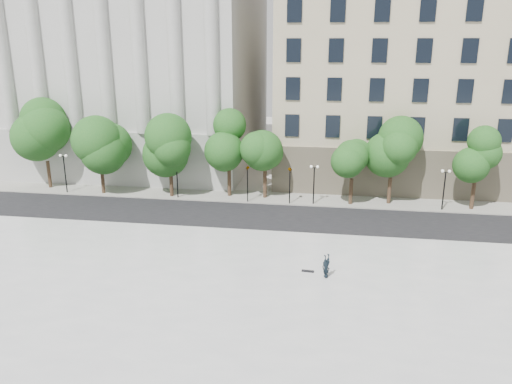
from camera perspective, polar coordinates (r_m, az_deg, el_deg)
ground at (r=28.96m, az=-8.77°, el=-14.85°), size 160.00×160.00×0.00m
plaza at (r=31.33m, az=-7.15°, el=-11.69°), size 44.00×22.00×0.45m
street at (r=44.78m, az=-2.00°, el=-2.89°), size 60.00×8.00×0.02m
far_sidewalk at (r=50.36m, az=-0.75°, el=-0.56°), size 60.00×4.00×0.12m
building_west at (r=66.83m, az=-13.65°, el=14.47°), size 31.50×27.65×25.60m
building_east at (r=63.61m, az=20.10°, el=12.27°), size 36.00×26.15×23.00m
traffic_light_west at (r=47.78m, az=-0.99°, el=2.90°), size 0.53×1.58×4.12m
traffic_light_east at (r=47.26m, az=3.92°, el=2.82°), size 0.89×1.76×4.20m
person_lying at (r=32.98m, az=7.99°, el=-9.32°), size 1.49×1.61×0.44m
skateboard at (r=33.70m, az=5.94°, el=-8.98°), size 0.83×0.27×0.08m
street_trees at (r=49.26m, az=-4.50°, el=5.11°), size 46.80×5.46×7.80m
lamp_posts at (r=48.35m, az=-1.53°, el=2.06°), size 38.22×0.28×4.13m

